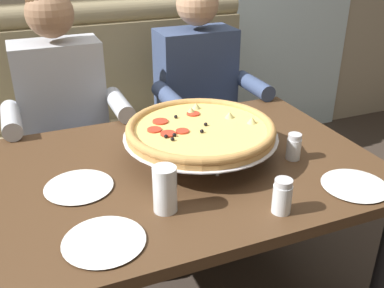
{
  "coord_description": "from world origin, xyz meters",
  "views": [
    {
      "loc": [
        -0.52,
        -1.28,
        1.49
      ],
      "look_at": [
        0.04,
        0.09,
        0.75
      ],
      "focal_mm": 41.22,
      "sensor_mm": 36.0,
      "label": 1
    }
  ],
  "objects_px": {
    "booth_bench": "(128,139)",
    "plate_far_side": "(355,184)",
    "pizza": "(201,130)",
    "diner_right": "(203,94)",
    "plate_near_right": "(79,185)",
    "dining_table": "(191,182)",
    "plate_near_left": "(104,239)",
    "drinking_glass": "(165,191)",
    "diner_left": "(65,114)",
    "patio_chair": "(232,49)",
    "shaker_oregano": "(294,148)",
    "shaker_pepper_flakes": "(282,198)"
  },
  "relations": [
    {
      "from": "diner_right",
      "to": "dining_table",
      "type": "bearing_deg",
      "value": -117.13
    },
    {
      "from": "booth_bench",
      "to": "diner_right",
      "type": "xyz_separation_m",
      "value": [
        0.35,
        -0.27,
        0.31
      ]
    },
    {
      "from": "shaker_pepper_flakes",
      "to": "plate_near_right",
      "type": "relative_size",
      "value": 0.49
    },
    {
      "from": "booth_bench",
      "to": "shaker_pepper_flakes",
      "type": "bearing_deg",
      "value": -84.08
    },
    {
      "from": "patio_chair",
      "to": "diner_left",
      "type": "bearing_deg",
      "value": -138.3
    },
    {
      "from": "diner_right",
      "to": "plate_near_right",
      "type": "bearing_deg",
      "value": -137.17
    },
    {
      "from": "diner_right",
      "to": "shaker_oregano",
      "type": "relative_size",
      "value": 12.92
    },
    {
      "from": "diner_left",
      "to": "diner_right",
      "type": "distance_m",
      "value": 0.7
    },
    {
      "from": "plate_near_left",
      "to": "patio_chair",
      "type": "relative_size",
      "value": 0.26
    },
    {
      "from": "diner_right",
      "to": "plate_far_side",
      "type": "height_order",
      "value": "diner_right"
    },
    {
      "from": "shaker_pepper_flakes",
      "to": "dining_table",
      "type": "bearing_deg",
      "value": 110.03
    },
    {
      "from": "pizza",
      "to": "shaker_oregano",
      "type": "relative_size",
      "value": 5.66
    },
    {
      "from": "diner_left",
      "to": "drinking_glass",
      "type": "bearing_deg",
      "value": -79.51
    },
    {
      "from": "plate_near_right",
      "to": "patio_chair",
      "type": "relative_size",
      "value": 0.26
    },
    {
      "from": "shaker_oregano",
      "to": "plate_far_side",
      "type": "height_order",
      "value": "shaker_oregano"
    },
    {
      "from": "diner_left",
      "to": "dining_table",
      "type": "bearing_deg",
      "value": -62.87
    },
    {
      "from": "diner_right",
      "to": "plate_near_right",
      "type": "distance_m",
      "value": 1.02
    },
    {
      "from": "dining_table",
      "to": "plate_near_left",
      "type": "distance_m",
      "value": 0.51
    },
    {
      "from": "plate_near_left",
      "to": "plate_near_right",
      "type": "relative_size",
      "value": 1.02
    },
    {
      "from": "shaker_oregano",
      "to": "plate_far_side",
      "type": "relative_size",
      "value": 0.46
    },
    {
      "from": "booth_bench",
      "to": "pizza",
      "type": "height_order",
      "value": "booth_bench"
    },
    {
      "from": "plate_near_right",
      "to": "drinking_glass",
      "type": "xyz_separation_m",
      "value": [
        0.22,
        -0.22,
        0.06
      ]
    },
    {
      "from": "diner_left",
      "to": "patio_chair",
      "type": "height_order",
      "value": "diner_left"
    },
    {
      "from": "shaker_oregano",
      "to": "dining_table",
      "type": "bearing_deg",
      "value": 163.52
    },
    {
      "from": "diner_left",
      "to": "plate_near_right",
      "type": "height_order",
      "value": "diner_left"
    },
    {
      "from": "diner_left",
      "to": "shaker_pepper_flakes",
      "type": "relative_size",
      "value": 11.6
    },
    {
      "from": "shaker_oregano",
      "to": "drinking_glass",
      "type": "xyz_separation_m",
      "value": [
        -0.54,
        -0.13,
        0.02
      ]
    },
    {
      "from": "shaker_oregano",
      "to": "pizza",
      "type": "bearing_deg",
      "value": 155.14
    },
    {
      "from": "dining_table",
      "to": "plate_far_side",
      "type": "bearing_deg",
      "value": -38.56
    },
    {
      "from": "plate_far_side",
      "to": "pizza",
      "type": "bearing_deg",
      "value": 135.0
    },
    {
      "from": "pizza",
      "to": "patio_chair",
      "type": "height_order",
      "value": "pizza"
    },
    {
      "from": "plate_far_side",
      "to": "drinking_glass",
      "type": "height_order",
      "value": "drinking_glass"
    },
    {
      "from": "dining_table",
      "to": "plate_near_right",
      "type": "xyz_separation_m",
      "value": [
        -0.4,
        -0.01,
        0.09
      ]
    },
    {
      "from": "dining_table",
      "to": "shaker_oregano",
      "type": "xyz_separation_m",
      "value": [
        0.36,
        -0.11,
        0.12
      ]
    },
    {
      "from": "booth_bench",
      "to": "plate_far_side",
      "type": "relative_size",
      "value": 7.14
    },
    {
      "from": "diner_right",
      "to": "pizza",
      "type": "height_order",
      "value": "diner_right"
    },
    {
      "from": "shaker_pepper_flakes",
      "to": "plate_far_side",
      "type": "distance_m",
      "value": 0.3
    },
    {
      "from": "dining_table",
      "to": "pizza",
      "type": "height_order",
      "value": "pizza"
    },
    {
      "from": "booth_bench",
      "to": "plate_near_left",
      "type": "xyz_separation_m",
      "value": [
        -0.38,
        -1.26,
        0.33
      ]
    },
    {
      "from": "plate_near_right",
      "to": "pizza",
      "type": "bearing_deg",
      "value": 6.14
    },
    {
      "from": "dining_table",
      "to": "drinking_glass",
      "type": "xyz_separation_m",
      "value": [
        -0.18,
        -0.24,
        0.14
      ]
    },
    {
      "from": "pizza",
      "to": "diner_right",
      "type": "bearing_deg",
      "value": 65.37
    },
    {
      "from": "booth_bench",
      "to": "patio_chair",
      "type": "height_order",
      "value": "booth_bench"
    },
    {
      "from": "pizza",
      "to": "plate_near_left",
      "type": "relative_size",
      "value": 2.46
    },
    {
      "from": "shaker_pepper_flakes",
      "to": "plate_near_left",
      "type": "xyz_separation_m",
      "value": [
        -0.52,
        0.06,
        -0.04
      ]
    },
    {
      "from": "pizza",
      "to": "plate_far_side",
      "type": "height_order",
      "value": "pizza"
    },
    {
      "from": "booth_bench",
      "to": "dining_table",
      "type": "height_order",
      "value": "booth_bench"
    },
    {
      "from": "shaker_pepper_flakes",
      "to": "plate_far_side",
      "type": "xyz_separation_m",
      "value": [
        0.3,
        0.03,
        -0.04
      ]
    },
    {
      "from": "booth_bench",
      "to": "patio_chair",
      "type": "bearing_deg",
      "value": 42.82
    },
    {
      "from": "pizza",
      "to": "plate_near_left",
      "type": "xyz_separation_m",
      "value": [
        -0.43,
        -0.35,
        -0.1
      ]
    }
  ]
}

